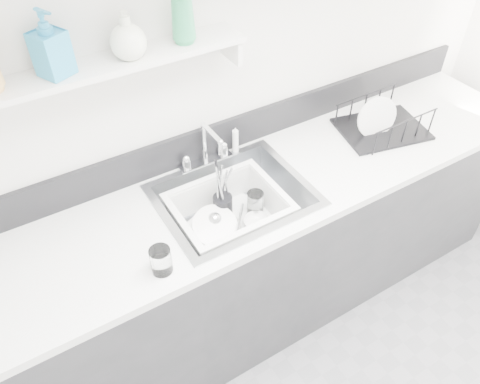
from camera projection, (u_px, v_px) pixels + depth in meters
room_shell at (430, 154)px, 0.96m from camera, size 3.50×3.00×2.60m
counter_run at (235, 264)px, 2.30m from camera, size 3.20×0.62×0.92m
backsplash at (200, 144)px, 2.12m from camera, size 3.20×0.02×0.16m
sink at (234, 210)px, 2.05m from camera, size 0.64×0.52×0.20m
faucet at (206, 154)px, 2.10m from camera, size 0.26×0.18×0.23m
side_sprayer at (235, 140)px, 2.16m from camera, size 0.03×0.03×0.14m
wall_shelf at (110, 66)px, 1.59m from camera, size 1.00×0.16×0.12m
wash_tub at (229, 216)px, 2.01m from camera, size 0.58×0.54×0.18m
plate_stack at (217, 229)px, 2.02m from camera, size 0.24×0.23×0.09m
utensil_cup at (223, 205)px, 2.07m from camera, size 0.09×0.09×0.29m
ladle at (229, 223)px, 2.02m from camera, size 0.26×0.23×0.07m
tumbler_in_tub at (255, 202)px, 2.10m from camera, size 0.08×0.08×0.11m
tumbler_counter at (161, 261)px, 1.66m from camera, size 0.09×0.09×0.11m
dish_rack at (384, 118)px, 2.29m from camera, size 0.47×0.40×0.15m
bowl_small at (257, 223)px, 2.05m from camera, size 0.13×0.13×0.04m
soap_bottle_b at (49, 43)px, 1.44m from camera, size 0.13×0.13×0.21m
soap_bottle_c at (127, 35)px, 1.55m from camera, size 0.13×0.13×0.16m
soap_bottle_d at (182, 12)px, 1.61m from camera, size 0.09×0.09×0.22m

